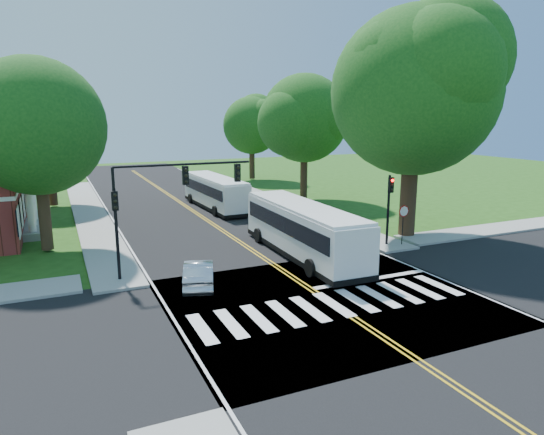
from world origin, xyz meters
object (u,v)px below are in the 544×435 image
signal_ne (389,200)px  dark_sedan (265,205)px  bus_lead (303,229)px  bus_follow (215,192)px  signal_nw (163,193)px  suv (322,229)px  hatchback (199,273)px

signal_ne → dark_sedan: (-2.73, 13.23, -2.31)m
bus_lead → bus_follow: bearing=-88.0°
signal_ne → bus_follow: bearing=109.9°
signal_ne → dark_sedan: bearing=101.6°
signal_nw → suv: size_ratio=1.43×
hatchback → dark_sedan: 18.53m
dark_sedan → hatchback: bearing=42.0°
bus_lead → suv: bearing=-134.6°
bus_lead → bus_follow: 16.42m
bus_follow → suv: size_ratio=2.21×
signal_ne → suv: bearing=133.0°
signal_nw → suv: (11.10, 3.18, -3.67)m
hatchback → bus_follow: bearing=-92.9°
bus_lead → suv: (2.97, 2.86, -0.93)m
signal_nw → hatchback: signal_nw is taller
signal_ne → bus_lead: bearing=177.0°
signal_nw → dark_sedan: (11.33, 13.24, -3.73)m
bus_follow → signal_ne: bearing=107.9°
signal_nw → bus_lead: signal_nw is taller
signal_ne → bus_lead: size_ratio=0.37×
bus_lead → bus_follow: bus_lead is taller
bus_lead → suv: size_ratio=2.39×
signal_ne → dark_sedan: size_ratio=1.00×
signal_nw → bus_lead: size_ratio=0.60×
signal_ne → suv: 4.89m
bus_lead → hatchback: bearing=21.4°
suv → hatchback: bearing=10.3°
suv → dark_sedan: (0.23, 10.06, -0.05)m
signal_nw → hatchback: size_ratio=1.80×
bus_lead → dark_sedan: size_ratio=2.70×
hatchback → suv: (9.99, 5.39, 0.04)m
signal_nw → dark_sedan: signal_nw is taller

